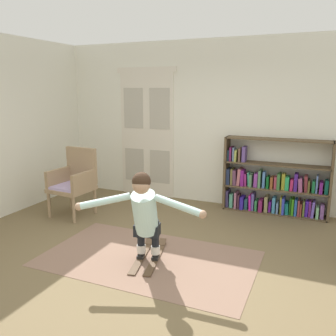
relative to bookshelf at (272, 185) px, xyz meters
The scene contains 8 objects.
ground_plane 2.65m from the bookshelf, 113.64° to the right, with size 7.20×7.20×0.00m, color brown.
back_wall 1.44m from the bookshelf, 168.63° to the left, with size 6.00×0.10×2.90m, color silver.
double_door 2.51m from the bookshelf, behind, with size 1.22×0.05×2.45m.
rug 2.66m from the bookshelf, 115.94° to the right, with size 2.59×1.52×0.01m, color #876655.
bookshelf is the anchor object (origin of this frame).
wicker_chair 3.28m from the bookshelf, 155.53° to the right, with size 0.64×0.64×1.10m.
skis_pair 2.63m from the bookshelf, 116.39° to the right, with size 0.47×0.97×0.07m.
person_skier 2.74m from the bookshelf, 113.91° to the right, with size 1.46×0.72×1.08m.
Camera 1 is at (1.75, -3.63, 2.04)m, focal length 38.54 mm.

